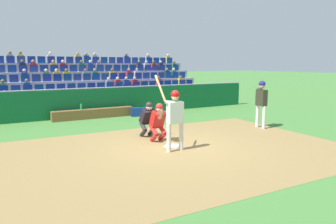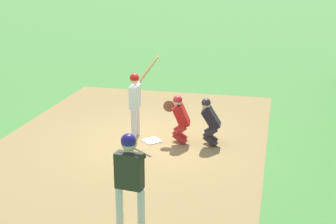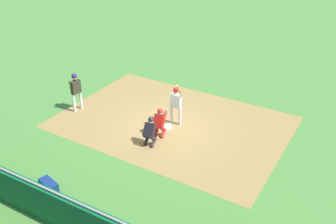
% 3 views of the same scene
% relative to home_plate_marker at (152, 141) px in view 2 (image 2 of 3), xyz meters
% --- Properties ---
extents(ground_plane, '(160.00, 160.00, 0.00)m').
position_rel_home_plate_marker_xyz_m(ground_plane, '(0.00, 0.00, -0.02)').
color(ground_plane, '#447B36').
extents(infield_dirt_patch, '(10.13, 7.20, 0.01)m').
position_rel_home_plate_marker_xyz_m(infield_dirt_patch, '(0.00, 0.50, -0.01)').
color(infield_dirt_patch, olive).
rests_on(infield_dirt_patch, ground_plane).
extents(home_plate_marker, '(0.62, 0.62, 0.02)m').
position_rel_home_plate_marker_xyz_m(home_plate_marker, '(0.00, 0.00, 0.00)').
color(home_plate_marker, white).
rests_on(home_plate_marker, infield_dirt_patch).
extents(batter_at_plate, '(0.65, 0.71, 2.20)m').
position_rel_home_plate_marker_xyz_m(batter_at_plate, '(0.19, 0.48, 1.09)').
color(batter_at_plate, silver).
rests_on(batter_at_plate, ground_plane).
extents(catcher_crouching, '(0.49, 0.74, 1.29)m').
position_rel_home_plate_marker_xyz_m(catcher_crouching, '(0.09, -0.72, 0.70)').
color(catcher_crouching, red).
rests_on(catcher_crouching, ground_plane).
extents(home_plate_umpire, '(0.48, 0.52, 1.25)m').
position_rel_home_plate_marker_xyz_m(home_plate_umpire, '(0.09, -1.51, 0.67)').
color(home_plate_umpire, '#2D2528').
rests_on(home_plate_umpire, ground_plane).
extents(on_deck_batter, '(0.29, 0.60, 1.87)m').
position_rel_home_plate_marker_xyz_m(on_deck_batter, '(-4.46, -0.69, 1.14)').
color(on_deck_batter, silver).
rests_on(on_deck_batter, ground_plane).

